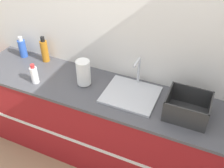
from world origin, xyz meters
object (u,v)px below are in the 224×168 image
at_px(bottle_amber, 45,51).
at_px(paper_towel_roll, 83,73).
at_px(bottle_blue, 22,48).
at_px(sink, 131,93).
at_px(bottle_white_spray, 34,75).
at_px(dish_rack, 187,108).

bearing_deg(bottle_amber, paper_towel_roll, -18.65).
relative_size(bottle_amber, bottle_blue, 1.20).
xyz_separation_m(sink, bottle_amber, (-1.01, 0.16, 0.10)).
bearing_deg(sink, paper_towel_roll, -176.75).
bearing_deg(bottle_blue, bottle_white_spray, -39.67).
height_order(bottle_amber, bottle_blue, bottle_amber).
height_order(sink, bottle_white_spray, sink).
distance_m(dish_rack, bottle_blue, 1.77).
xyz_separation_m(bottle_blue, bottle_white_spray, (0.39, -0.33, -0.01)).
xyz_separation_m(paper_towel_roll, bottle_white_spray, (-0.43, -0.16, -0.04)).
relative_size(bottle_blue, bottle_white_spray, 1.17).
relative_size(paper_towel_roll, bottle_white_spray, 1.26).
xyz_separation_m(paper_towel_roll, bottle_blue, (-0.82, 0.17, -0.02)).
bearing_deg(sink, dish_rack, -6.40).
bearing_deg(bottle_blue, dish_rack, -6.31).
bearing_deg(sink, bottle_amber, 170.90).
xyz_separation_m(sink, bottle_white_spray, (-0.88, -0.19, 0.07)).
height_order(paper_towel_roll, dish_rack, paper_towel_roll).
bearing_deg(paper_towel_roll, bottle_blue, 168.59).
relative_size(dish_rack, bottle_amber, 1.22).
height_order(paper_towel_roll, bottle_white_spray, paper_towel_roll).
xyz_separation_m(paper_towel_roll, bottle_amber, (-0.55, 0.19, -0.00)).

